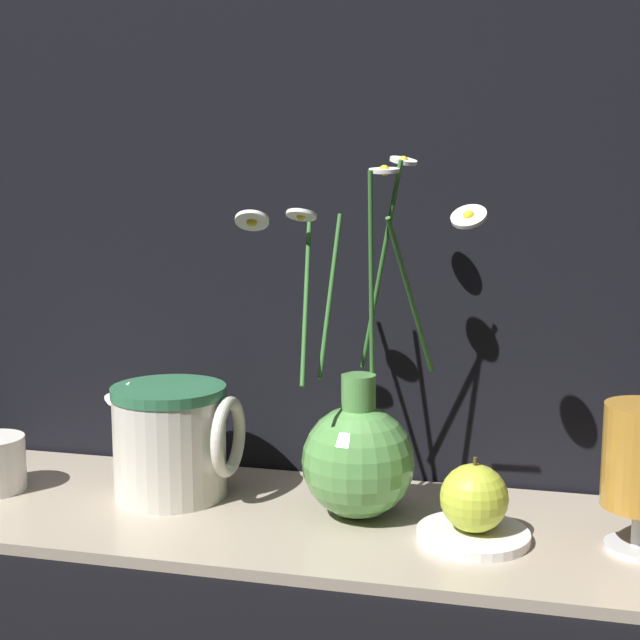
{
  "coord_description": "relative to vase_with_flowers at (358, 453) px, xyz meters",
  "views": [
    {
      "loc": [
        0.23,
        -0.89,
        0.37
      ],
      "look_at": [
        0.02,
        0.0,
        0.23
      ],
      "focal_mm": 50.0,
      "sensor_mm": 36.0,
      "label": 1
    }
  ],
  "objects": [
    {
      "name": "vase_with_flowers",
      "position": [
        0.0,
        0.0,
        0.0
      ],
      "size": [
        0.27,
        0.14,
        0.39
      ],
      "color": "#59994C",
      "rests_on": "shelf"
    },
    {
      "name": "orange_fruit",
      "position": [
        0.13,
        -0.04,
        -0.03
      ],
      "size": [
        0.07,
        0.07,
        0.08
      ],
      "color": "#B7C638",
      "rests_on": "saucer_plate"
    },
    {
      "name": "ceramic_pitcher",
      "position": [
        -0.22,
        0.01,
        0.0
      ],
      "size": [
        0.16,
        0.13,
        0.14
      ],
      "color": "beige",
      "rests_on": "shelf"
    },
    {
      "name": "shelf",
      "position": [
        -0.06,
        -0.02,
        -0.08
      ],
      "size": [
        0.88,
        0.29,
        0.01
      ],
      "color": "tan",
      "rests_on": "ground_plane"
    },
    {
      "name": "ground_plane",
      "position": [
        -0.06,
        -0.02,
        -0.08
      ],
      "size": [
        6.0,
        6.0,
        0.0
      ],
      "primitive_type": "plane",
      "color": "black"
    },
    {
      "name": "saucer_plate",
      "position": [
        0.13,
        -0.04,
        -0.07
      ],
      "size": [
        0.12,
        0.12,
        0.01
      ],
      "color": "white",
      "rests_on": "shelf"
    },
    {
      "name": "backdrop_wall",
      "position": [
        -0.06,
        0.14,
        0.47
      ],
      "size": [
        1.38,
        0.02,
        1.1
      ],
      "color": "black",
      "rests_on": "ground_plane"
    }
  ]
}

